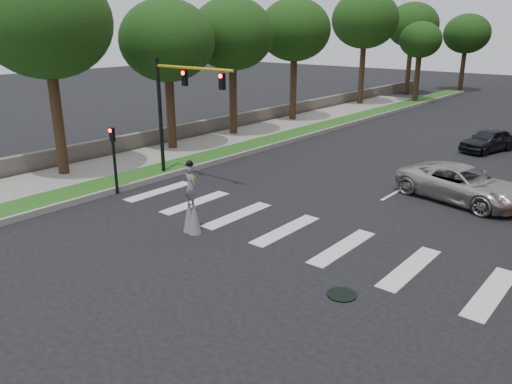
{
  "coord_description": "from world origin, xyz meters",
  "views": [
    {
      "loc": [
        9.47,
        -13.82,
        7.63
      ],
      "look_at": [
        -2.0,
        0.0,
        1.7
      ],
      "focal_mm": 35.0,
      "sensor_mm": 36.0,
      "label": 1
    }
  ],
  "objects": [
    {
      "name": "tree_1",
      "position": [
        -15.09,
        7.23,
        6.84
      ],
      "size": [
        5.86,
        5.86,
        9.38
      ],
      "color": "#332214",
      "rests_on": "ground"
    },
    {
      "name": "tree_5",
      "position": [
        -15.43,
        44.63,
        7.89
      ],
      "size": [
        5.98,
        5.98,
        10.48
      ],
      "color": "#332214",
      "rests_on": "ground"
    },
    {
      "name": "stone_wall",
      "position": [
        -17.0,
        22.0,
        0.55
      ],
      "size": [
        0.5,
        56.0,
        1.1
      ],
      "primitive_type": "cube",
      "color": "#59544C",
      "rests_on": "ground"
    },
    {
      "name": "median_curb",
      "position": [
        -10.45,
        20.0,
        0.14
      ],
      "size": [
        0.2,
        60.0,
        0.28
      ],
      "primitive_type": "cube",
      "color": "gray",
      "rests_on": "ground"
    },
    {
      "name": "traffic_signal",
      "position": [
        -9.78,
        3.0,
        4.15
      ],
      "size": [
        5.3,
        0.23,
        6.2
      ],
      "color": "black",
      "rests_on": "ground"
    },
    {
      "name": "tree_6",
      "position": [
        -11.63,
        38.07,
        6.37
      ],
      "size": [
        4.29,
        4.29,
        8.28
      ],
      "color": "#332214",
      "rests_on": "ground"
    },
    {
      "name": "tree_4",
      "position": [
        -15.49,
        33.16,
        8.36
      ],
      "size": [
        6.59,
        6.59,
        11.2
      ],
      "color": "#332214",
      "rests_on": "ground"
    },
    {
      "name": "car_near",
      "position": [
        0.86,
        20.08,
        0.74
      ],
      "size": [
        2.96,
        4.65,
        1.47
      ],
      "primitive_type": "imported",
      "rotation": [
        0.0,
        0.0,
        -0.31
      ],
      "color": "black",
      "rests_on": "ground"
    },
    {
      "name": "tree_2",
      "position": [
        -15.19,
        13.29,
        7.18
      ],
      "size": [
        5.91,
        5.91,
        9.73
      ],
      "color": "#332214",
      "rests_on": "ground"
    },
    {
      "name": "ground_plane",
      "position": [
        0.0,
        0.0,
        0.0
      ],
      "size": [
        160.0,
        160.0,
        0.0
      ],
      "primitive_type": "plane",
      "color": "black",
      "rests_on": "ground"
    },
    {
      "name": "tree_3",
      "position": [
        -15.34,
        20.99,
        7.42
      ],
      "size": [
        5.89,
        5.89,
        9.97
      ],
      "color": "#332214",
      "rests_on": "ground"
    },
    {
      "name": "suv_crossing",
      "position": [
        2.8,
        9.03,
        0.81
      ],
      "size": [
        6.29,
        3.87,
        1.63
      ],
      "primitive_type": "imported",
      "rotation": [
        0.0,
        0.0,
        1.36
      ],
      "color": "#B7B4AC",
      "rests_on": "ground"
    },
    {
      "name": "secondary_signal",
      "position": [
        -10.3,
        -0.5,
        1.95
      ],
      "size": [
        0.25,
        0.21,
        3.23
      ],
      "color": "black",
      "rests_on": "ground"
    },
    {
      "name": "tree_0",
      "position": [
        -15.02,
        -0.53,
        7.87
      ],
      "size": [
        6.53,
        6.53,
        10.68
      ],
      "color": "#332214",
      "rests_on": "ground"
    },
    {
      "name": "grass_median",
      "position": [
        -11.5,
        20.0,
        0.12
      ],
      "size": [
        2.0,
        60.0,
        0.25
      ],
      "primitive_type": "cube",
      "color": "#1D5017",
      "rests_on": "ground"
    },
    {
      "name": "manhole",
      "position": [
        3.0,
        -2.0,
        0.02
      ],
      "size": [
        0.9,
        0.9,
        0.04
      ],
      "primitive_type": "cylinder",
      "color": "black",
      "rests_on": "ground"
    },
    {
      "name": "sidewalk_left",
      "position": [
        -14.5,
        10.0,
        0.09
      ],
      "size": [
        4.0,
        60.0,
        0.18
      ],
      "primitive_type": "cube",
      "color": "gray",
      "rests_on": "ground"
    },
    {
      "name": "tree_7",
      "position": [
        -11.63,
        52.31,
        6.89
      ],
      "size": [
        5.6,
        5.6,
        9.31
      ],
      "color": "#332214",
      "rests_on": "ground"
    },
    {
      "name": "stilt_performer",
      "position": [
        -4.0,
        -1.5,
        1.13
      ],
      "size": [
        0.84,
        0.56,
        2.92
      ],
      "rotation": [
        0.0,
        0.0,
        3.02
      ],
      "color": "#332214",
      "rests_on": "ground"
    }
  ]
}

